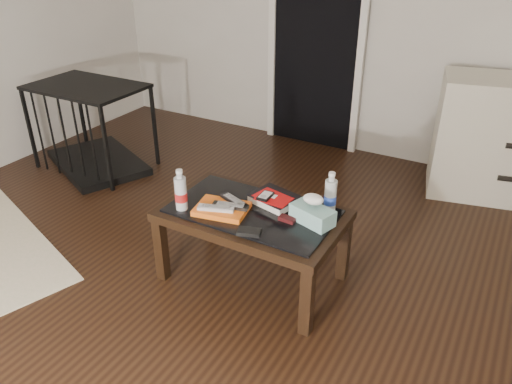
{
  "coord_description": "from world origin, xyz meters",
  "views": [
    {
      "loc": [
        1.33,
        -1.68,
        1.86
      ],
      "look_at": [
        0.14,
        0.43,
        0.55
      ],
      "focal_mm": 35.0,
      "sensor_mm": 36.0,
      "label": 1
    }
  ],
  "objects_px": {
    "water_bottle_left": "(181,190)",
    "tissue_box": "(312,215)",
    "pet_crate": "(95,141)",
    "water_bottle_right": "(331,192)",
    "coffee_table": "(253,220)",
    "textbook": "(274,199)"
  },
  "relations": [
    {
      "from": "water_bottle_left",
      "to": "tissue_box",
      "type": "distance_m",
      "value": 0.73
    },
    {
      "from": "water_bottle_right",
      "to": "coffee_table",
      "type": "bearing_deg",
      "value": -152.57
    },
    {
      "from": "coffee_table",
      "to": "tissue_box",
      "type": "bearing_deg",
      "value": 7.69
    },
    {
      "from": "pet_crate",
      "to": "tissue_box",
      "type": "distance_m",
      "value": 2.38
    },
    {
      "from": "coffee_table",
      "to": "water_bottle_left",
      "type": "xyz_separation_m",
      "value": [
        -0.35,
        -0.18,
        0.18
      ]
    },
    {
      "from": "coffee_table",
      "to": "tissue_box",
      "type": "distance_m",
      "value": 0.36
    },
    {
      "from": "coffee_table",
      "to": "water_bottle_right",
      "type": "bearing_deg",
      "value": 27.43
    },
    {
      "from": "water_bottle_right",
      "to": "tissue_box",
      "type": "relative_size",
      "value": 1.03
    },
    {
      "from": "tissue_box",
      "to": "coffee_table",
      "type": "bearing_deg",
      "value": -154.9
    },
    {
      "from": "pet_crate",
      "to": "water_bottle_left",
      "type": "relative_size",
      "value": 4.48
    },
    {
      "from": "pet_crate",
      "to": "water_bottle_right",
      "type": "height_order",
      "value": "pet_crate"
    },
    {
      "from": "coffee_table",
      "to": "water_bottle_left",
      "type": "height_order",
      "value": "water_bottle_left"
    },
    {
      "from": "coffee_table",
      "to": "textbook",
      "type": "distance_m",
      "value": 0.17
    },
    {
      "from": "water_bottle_left",
      "to": "tissue_box",
      "type": "xyz_separation_m",
      "value": [
        0.69,
        0.22,
        -0.07
      ]
    },
    {
      "from": "textbook",
      "to": "water_bottle_right",
      "type": "relative_size",
      "value": 1.05
    },
    {
      "from": "pet_crate",
      "to": "tissue_box",
      "type": "height_order",
      "value": "pet_crate"
    },
    {
      "from": "water_bottle_left",
      "to": "tissue_box",
      "type": "relative_size",
      "value": 1.03
    },
    {
      "from": "pet_crate",
      "to": "tissue_box",
      "type": "xyz_separation_m",
      "value": [
        2.27,
        -0.64,
        0.28
      ]
    },
    {
      "from": "pet_crate",
      "to": "water_bottle_left",
      "type": "bearing_deg",
      "value": -4.25
    },
    {
      "from": "water_bottle_left",
      "to": "water_bottle_right",
      "type": "height_order",
      "value": "same"
    },
    {
      "from": "coffee_table",
      "to": "water_bottle_right",
      "type": "distance_m",
      "value": 0.46
    },
    {
      "from": "pet_crate",
      "to": "water_bottle_left",
      "type": "height_order",
      "value": "pet_crate"
    }
  ]
}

